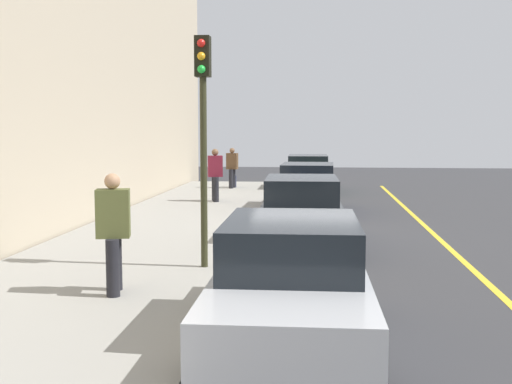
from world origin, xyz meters
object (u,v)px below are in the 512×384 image
object	(u,v)px
pedestrian_burgundy_coat	(215,173)
rolling_suitcase	(233,181)
parked_car_charcoal	(302,211)
parked_car_silver	(291,283)
traffic_light_pole	(203,111)
parked_car_green	(308,173)
pedestrian_olive_coat	(113,230)
parked_car_navy	(308,188)
pedestrian_brown_coat	(232,167)

from	to	relation	value
pedestrian_burgundy_coat	rolling_suitcase	distance (m)	5.33
parked_car_charcoal	parked_car_silver	world-z (taller)	same
pedestrian_burgundy_coat	traffic_light_pole	distance (m)	10.57
parked_car_green	pedestrian_olive_coat	world-z (taller)	pedestrian_olive_coat
parked_car_navy	parked_car_silver	distance (m)	12.55
parked_car_green	parked_car_charcoal	distance (m)	12.28
parked_car_silver	rolling_suitcase	world-z (taller)	parked_car_silver
pedestrian_brown_coat	traffic_light_pole	world-z (taller)	traffic_light_pole
parked_car_silver	pedestrian_burgundy_coat	xyz separation A→B (m)	(-13.86, -3.17, 0.34)
parked_car_navy	rolling_suitcase	size ratio (longest dim) A/B	5.08
parked_car_green	rolling_suitcase	distance (m)	3.17
parked_car_navy	parked_car_silver	world-z (taller)	same
pedestrian_burgundy_coat	traffic_light_pole	world-z (taller)	traffic_light_pole
pedestrian_brown_coat	pedestrian_burgundy_coat	size ratio (longest dim) A/B	0.93
parked_car_navy	rolling_suitcase	distance (m)	7.35
pedestrian_burgundy_coat	pedestrian_olive_coat	world-z (taller)	pedestrian_olive_coat
parked_car_green	parked_car_silver	xyz separation A→B (m)	(19.09, 0.11, -0.00)
parked_car_silver	parked_car_charcoal	bearing A→B (deg)	-179.53
parked_car_charcoal	traffic_light_pole	size ratio (longest dim) A/B	1.12
parked_car_silver	rolling_suitcase	xyz separation A→B (m)	(-19.14, -3.26, -0.36)
parked_car_navy	traffic_light_pole	bearing A→B (deg)	-10.58
parked_car_charcoal	pedestrian_brown_coat	bearing A→B (deg)	-165.06
parked_car_navy	traffic_light_pole	xyz separation A→B (m)	(9.00, -1.68, 2.16)
parked_car_silver	pedestrian_brown_coat	xyz separation A→B (m)	(-18.79, -3.25, 0.28)
rolling_suitcase	parked_car_charcoal	bearing A→B (deg)	14.55
parked_car_navy	pedestrian_olive_coat	distance (m)	11.27
parked_car_green	parked_car_silver	size ratio (longest dim) A/B	1.05
parked_car_charcoal	traffic_light_pole	world-z (taller)	traffic_light_pole
parked_car_navy	rolling_suitcase	world-z (taller)	parked_car_navy
pedestrian_olive_coat	traffic_light_pole	xyz separation A→B (m)	(-1.94, 1.02, 1.80)
pedestrian_burgundy_coat	pedestrian_olive_coat	xyz separation A→B (m)	(12.25, 0.45, 0.01)
traffic_light_pole	rolling_suitcase	world-z (taller)	traffic_light_pole
parked_car_navy	pedestrian_burgundy_coat	bearing A→B (deg)	-112.62
rolling_suitcase	pedestrian_olive_coat	bearing A→B (deg)	1.77
parked_car_navy	pedestrian_burgundy_coat	world-z (taller)	pedestrian_burgundy_coat
rolling_suitcase	pedestrian_burgundy_coat	bearing A→B (deg)	0.98
parked_car_green	pedestrian_brown_coat	xyz separation A→B (m)	(0.30, -3.14, 0.28)
parked_car_charcoal	pedestrian_burgundy_coat	bearing A→B (deg)	-156.20
parked_car_silver	pedestrian_brown_coat	distance (m)	19.07
pedestrian_burgundy_coat	rolling_suitcase	bearing A→B (deg)	-179.02
parked_car_green	parked_car_charcoal	xyz separation A→B (m)	(12.28, 0.06, 0.00)
pedestrian_brown_coat	parked_car_charcoal	bearing A→B (deg)	14.94
parked_car_silver	rolling_suitcase	bearing A→B (deg)	-170.34
pedestrian_brown_coat	rolling_suitcase	size ratio (longest dim) A/B	1.97
pedestrian_brown_coat	pedestrian_burgundy_coat	bearing A→B (deg)	0.99
pedestrian_olive_coat	traffic_light_pole	bearing A→B (deg)	152.34
traffic_light_pole	rolling_suitcase	xyz separation A→B (m)	(-15.59, -1.56, -2.52)
traffic_light_pole	parked_car_charcoal	bearing A→B (deg)	153.15
pedestrian_burgundy_coat	rolling_suitcase	world-z (taller)	pedestrian_burgundy_coat
parked_car_navy	parked_car_silver	xyz separation A→B (m)	(12.55, 0.02, 0.00)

